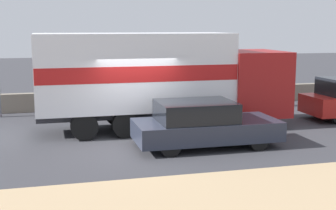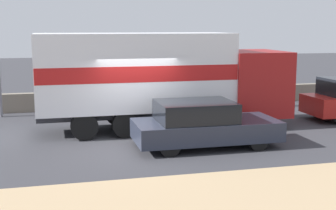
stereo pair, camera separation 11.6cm
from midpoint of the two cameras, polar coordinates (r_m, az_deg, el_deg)
name	(u,v)px [view 1 (the left image)]	position (r m, az deg, el deg)	size (l,w,h in m)	color
ground_plane	(144,145)	(13.90, -3.14, -4.95)	(80.00, 80.00, 0.00)	#38383D
stone_wall_backdrop	(114,99)	(20.15, -6.82, 0.70)	(60.00, 0.35, 0.77)	gray
box_truck	(159,76)	(15.80, -1.33, 3.59)	(8.49, 2.48, 3.26)	maroon
car_hatchback	(203,124)	(13.65, 4.04, -2.35)	(4.19, 1.84, 1.35)	#282D3D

